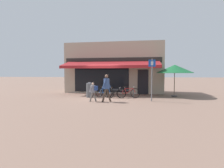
% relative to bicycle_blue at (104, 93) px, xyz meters
% --- Properties ---
extents(ground_plane, '(160.00, 160.00, 0.00)m').
position_rel_bicycle_blue_xyz_m(ground_plane, '(-0.31, -0.30, -0.36)').
color(ground_plane, '#846656').
extents(shop_front, '(8.85, 4.92, 4.53)m').
position_rel_bicycle_blue_xyz_m(shop_front, '(0.15, 4.06, 1.90)').
color(shop_front, tan).
rests_on(shop_front, ground_plane).
extents(bike_rack_rail, '(2.51, 0.04, 0.57)m').
position_rel_bicycle_blue_xyz_m(bike_rack_rail, '(0.89, 0.12, 0.09)').
color(bike_rack_rail, '#47494F').
rests_on(bike_rack_rail, ground_plane).
extents(bicycle_blue, '(1.55, 0.77, 0.82)m').
position_rel_bicycle_blue_xyz_m(bicycle_blue, '(0.00, 0.00, 0.00)').
color(bicycle_blue, black).
rests_on(bicycle_blue, ground_plane).
extents(bicycle_black, '(1.64, 0.52, 0.79)m').
position_rel_bicycle_blue_xyz_m(bicycle_black, '(0.77, -0.12, -0.00)').
color(bicycle_black, black).
rests_on(bicycle_black, ground_plane).
extents(bicycle_red, '(1.69, 0.75, 0.86)m').
position_rel_bicycle_blue_xyz_m(bicycle_red, '(1.74, 0.01, 0.02)').
color(bicycle_red, black).
rests_on(bicycle_red, ground_plane).
extents(pedestrian_adult, '(0.59, 0.58, 1.71)m').
position_rel_bicycle_blue_xyz_m(pedestrian_adult, '(0.53, -1.91, 0.67)').
color(pedestrian_adult, '#47382D').
rests_on(pedestrian_adult, ground_plane).
extents(pedestrian_child, '(0.54, 0.41, 1.20)m').
position_rel_bicycle_blue_xyz_m(pedestrian_child, '(-0.30, -1.97, 0.38)').
color(pedestrian_child, slate).
rests_on(pedestrian_child, ground_plane).
extents(litter_bin, '(0.50, 0.50, 1.13)m').
position_rel_bicycle_blue_xyz_m(litter_bin, '(-1.11, -0.06, 0.21)').
color(litter_bin, '#515459').
rests_on(litter_bin, ground_plane).
extents(parking_sign, '(0.44, 0.07, 2.67)m').
position_rel_bicycle_blue_xyz_m(parking_sign, '(3.29, -1.27, 1.26)').
color(parking_sign, slate).
rests_on(parking_sign, ground_plane).
extents(cafe_parasol, '(2.82, 2.82, 2.43)m').
position_rel_bicycle_blue_xyz_m(cafe_parasol, '(5.17, 1.47, 1.74)').
color(cafe_parasol, '#4C3D2D').
rests_on(cafe_parasol, ground_plane).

